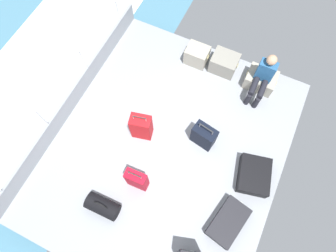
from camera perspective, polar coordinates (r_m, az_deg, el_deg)
ground_plane at (r=5.72m, az=-0.04°, el=-4.26°), size 4.40×5.20×0.06m
gunwale_port at (r=6.17m, az=-18.64°, el=4.96°), size 0.06×5.20×0.45m
railing_port at (r=5.71m, az=-20.31°, el=7.50°), size 0.04×4.20×1.02m
sea_wake at (r=7.39m, az=-26.33°, el=6.87°), size 12.00×12.00×0.01m
cargo_crate_0 at (r=6.49m, az=5.79°, el=13.87°), size 0.52×0.39×0.41m
cargo_crate_1 at (r=6.46m, az=11.14°, el=12.22°), size 0.59×0.46×0.40m
cargo_crate_2 at (r=6.45m, az=17.95°, el=8.76°), size 0.65×0.49×0.34m
passenger_seated at (r=6.06m, az=18.44°, el=9.26°), size 0.34×0.66×1.04m
suitcase_0 at (r=5.41m, az=11.90°, el=-18.22°), size 0.62×0.88×0.23m
suitcase_1 at (r=5.51m, az=7.16°, el=-1.98°), size 0.49×0.34×0.70m
suitcase_2 at (r=5.64m, az=16.76°, el=-9.41°), size 0.70×0.81×0.27m
suitcase_4 at (r=5.21m, az=-6.21°, el=-10.61°), size 0.38×0.20×0.77m
suitcase_5 at (r=5.49m, az=-5.33°, el=-0.16°), size 0.43×0.33×0.80m
duffel_bag at (r=5.41m, az=-12.91°, el=-15.32°), size 0.61×0.32×0.45m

